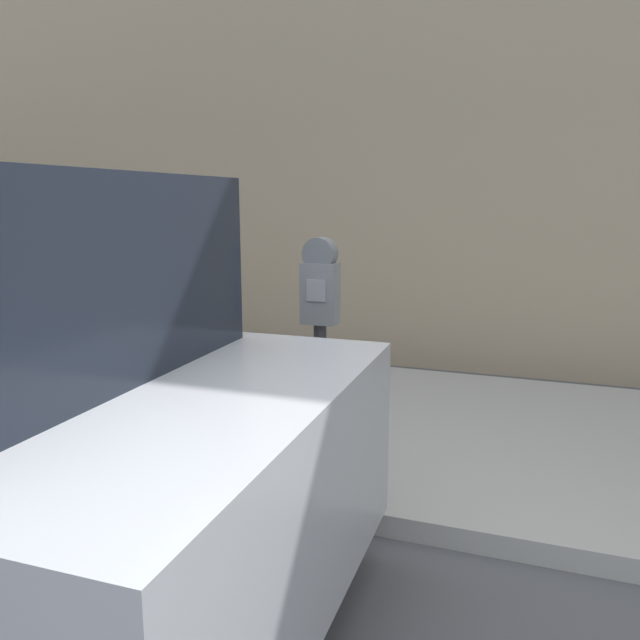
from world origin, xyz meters
TOP-DOWN VIEW (x-y plane):
  - ground_plane at (0.00, 0.00)m, footprint 60.00×60.00m
  - sidewalk at (0.00, 2.20)m, footprint 24.00×2.80m
  - building_facade at (0.00, 4.25)m, footprint 24.00×0.30m
  - parking_meter at (0.12, 1.05)m, footprint 0.19×0.12m

SIDE VIEW (x-z plane):
  - ground_plane at x=0.00m, z-range 0.00..0.00m
  - sidewalk at x=0.00m, z-range 0.00..0.12m
  - parking_meter at x=0.12m, z-range 0.37..1.75m
  - building_facade at x=0.00m, z-range 0.00..5.77m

